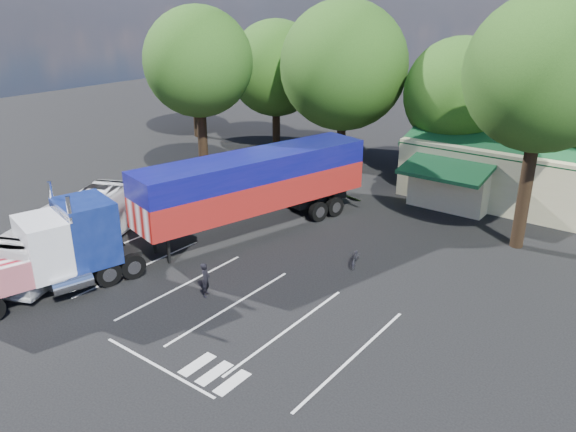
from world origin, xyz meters
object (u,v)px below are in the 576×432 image
Objects in this scene: silver_sedan at (552,210)px; bicycle at (355,257)px; tour_bus at (71,231)px; semi_truck at (210,197)px; woman at (206,280)px.

bicycle is at bearing 136.95° from silver_sedan.
silver_sedan is at bearing 40.44° from bicycle.
tour_bus reaches higher than silver_sedan.
semi_truck reaches higher than silver_sedan.
semi_truck is 6.31m from woman.
semi_truck is at bearing 27.57° from tour_bus.
semi_truck is 13.88× the size of bicycle.
semi_truck is at bearing 174.74° from bicycle.
woman is at bearing -142.12° from bicycle.
semi_truck is 2.19× the size of tour_bus.
woman is (4.01, -4.47, -1.95)m from semi_truck.
silver_sedan is (14.41, 15.53, -2.14)m from semi_truck.
silver_sedan is at bearing -54.71° from woman.
silver_sedan is (6.50, 13.00, 0.20)m from bicycle.
woman is 8.72m from tour_bus.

